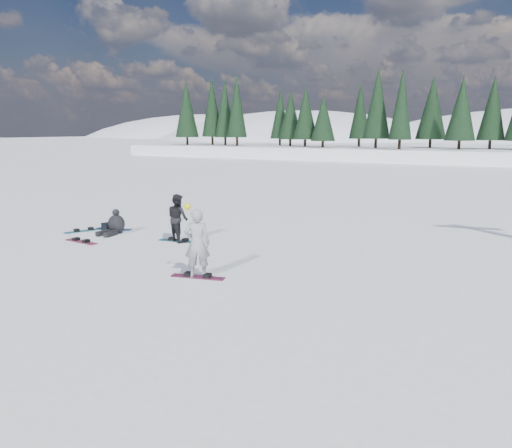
{
  "coord_description": "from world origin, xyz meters",
  "views": [
    {
      "loc": [
        10.01,
        -11.9,
        3.94
      ],
      "look_at": [
        2.85,
        1.23,
        1.1
      ],
      "focal_mm": 35.0,
      "sensor_mm": 36.0,
      "label": 1
    }
  ],
  "objects_px": {
    "snowboarder_woman": "(197,243)",
    "gear_bag": "(107,227)",
    "snowboard_loose_c": "(114,229)",
    "snowboard_loose_a": "(84,231)",
    "snowboard_loose_b": "(81,242)",
    "seated_rider": "(115,224)",
    "snowboarder_man": "(178,218)"
  },
  "relations": [
    {
      "from": "gear_bag",
      "to": "snowboard_loose_a",
      "type": "distance_m",
      "value": 0.9
    },
    {
      "from": "snowboard_loose_b",
      "to": "snowboard_loose_a",
      "type": "bearing_deg",
      "value": 140.11
    },
    {
      "from": "snowboarder_woman",
      "to": "snowboarder_man",
      "type": "distance_m",
      "value": 4.59
    },
    {
      "from": "snowboarder_woman",
      "to": "snowboard_loose_c",
      "type": "height_order",
      "value": "snowboarder_woman"
    },
    {
      "from": "snowboarder_woman",
      "to": "snowboard_loose_b",
      "type": "distance_m",
      "value": 6.4
    },
    {
      "from": "snowboarder_man",
      "to": "seated_rider",
      "type": "height_order",
      "value": "snowboarder_man"
    },
    {
      "from": "snowboarder_man",
      "to": "snowboard_loose_a",
      "type": "height_order",
      "value": "snowboarder_man"
    },
    {
      "from": "snowboard_loose_b",
      "to": "snowboarder_man",
      "type": "bearing_deg",
      "value": 36.07
    },
    {
      "from": "snowboarder_man",
      "to": "snowboard_loose_b",
      "type": "bearing_deg",
      "value": 52.17
    },
    {
      "from": "snowboard_loose_c",
      "to": "snowboard_loose_a",
      "type": "relative_size",
      "value": 1.0
    },
    {
      "from": "gear_bag",
      "to": "snowboard_loose_b",
      "type": "relative_size",
      "value": 0.3
    },
    {
      "from": "snowboarder_man",
      "to": "seated_rider",
      "type": "xyz_separation_m",
      "value": [
        -2.95,
        -0.06,
        -0.49
      ]
    },
    {
      "from": "snowboarder_woman",
      "to": "snowboard_loose_b",
      "type": "relative_size",
      "value": 1.36
    },
    {
      "from": "snowboarder_man",
      "to": "snowboard_loose_a",
      "type": "bearing_deg",
      "value": 25.98
    },
    {
      "from": "snowboarder_woman",
      "to": "seated_rider",
      "type": "relative_size",
      "value": 1.82
    },
    {
      "from": "snowboarder_man",
      "to": "snowboard_loose_c",
      "type": "bearing_deg",
      "value": 13.55
    },
    {
      "from": "snowboarder_woman",
      "to": "snowboard_loose_c",
      "type": "bearing_deg",
      "value": -60.97
    },
    {
      "from": "snowboarder_man",
      "to": "gear_bag",
      "type": "height_order",
      "value": "snowboarder_man"
    },
    {
      "from": "snowboarder_woman",
      "to": "seated_rider",
      "type": "height_order",
      "value": "snowboarder_woman"
    },
    {
      "from": "snowboarder_woman",
      "to": "seated_rider",
      "type": "bearing_deg",
      "value": -59.58
    },
    {
      "from": "snowboard_loose_a",
      "to": "snowboarder_man",
      "type": "bearing_deg",
      "value": -61.89
    },
    {
      "from": "snowboarder_woman",
      "to": "gear_bag",
      "type": "distance_m",
      "value": 7.72
    },
    {
      "from": "snowboard_loose_c",
      "to": "snowboard_loose_b",
      "type": "height_order",
      "value": "same"
    },
    {
      "from": "snowboard_loose_b",
      "to": "snowboard_loose_a",
      "type": "relative_size",
      "value": 1.0
    },
    {
      "from": "snowboarder_man",
      "to": "snowboard_loose_a",
      "type": "xyz_separation_m",
      "value": [
        -4.36,
        -0.34,
        -0.84
      ]
    },
    {
      "from": "gear_bag",
      "to": "snowboard_loose_c",
      "type": "bearing_deg",
      "value": 82.5
    },
    {
      "from": "gear_bag",
      "to": "snowboard_loose_b",
      "type": "bearing_deg",
      "value": -70.57
    },
    {
      "from": "snowboarder_man",
      "to": "snowboard_loose_c",
      "type": "relative_size",
      "value": 1.14
    },
    {
      "from": "seated_rider",
      "to": "snowboard_loose_c",
      "type": "xyz_separation_m",
      "value": [
        -0.66,
        0.56,
        -0.35
      ]
    },
    {
      "from": "snowboarder_woman",
      "to": "snowboard_loose_a",
      "type": "distance_m",
      "value": 8.16
    },
    {
      "from": "snowboarder_man",
      "to": "gear_bag",
      "type": "bearing_deg",
      "value": 18.35
    },
    {
      "from": "snowboarder_woman",
      "to": "gear_bag",
      "type": "height_order",
      "value": "snowboarder_woman"
    }
  ]
}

